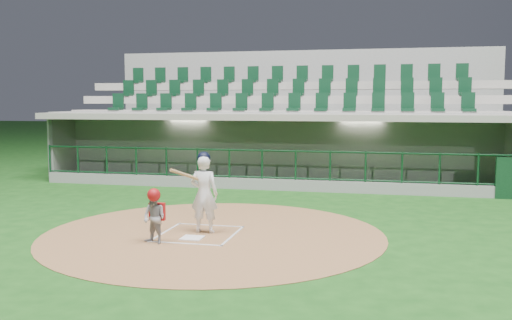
{
  "coord_description": "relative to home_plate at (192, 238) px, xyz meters",
  "views": [
    {
      "loc": [
        3.82,
        -11.5,
        2.8
      ],
      "look_at": [
        0.58,
        2.6,
        1.3
      ],
      "focal_mm": 40.0,
      "sensor_mm": 36.0,
      "label": 1
    }
  ],
  "objects": [
    {
      "name": "ground",
      "position": [
        0.0,
        0.7,
        -0.02
      ],
      "size": [
        120.0,
        120.0,
        0.0
      ],
      "primitive_type": "plane",
      "color": "#154413",
      "rests_on": "ground"
    },
    {
      "name": "dirt_circle",
      "position": [
        0.3,
        0.5,
        -0.02
      ],
      "size": [
        7.2,
        7.2,
        0.01
      ],
      "primitive_type": "cylinder",
      "color": "brown",
      "rests_on": "ground"
    },
    {
      "name": "home_plate",
      "position": [
        0.0,
        0.0,
        0.0
      ],
      "size": [
        0.43,
        0.43,
        0.02
      ],
      "primitive_type": "cube",
      "color": "white",
      "rests_on": "dirt_circle"
    },
    {
      "name": "batter_box_chalk",
      "position": [
        0.0,
        0.4,
        -0.0
      ],
      "size": [
        1.55,
        1.8,
        0.01
      ],
      "color": "white",
      "rests_on": "ground"
    },
    {
      "name": "dugout_structure",
      "position": [
        0.08,
        8.51,
        0.95
      ],
      "size": [
        16.4,
        3.7,
        3.0
      ],
      "color": "gray",
      "rests_on": "ground"
    },
    {
      "name": "seating_deck",
      "position": [
        0.0,
        11.61,
        1.4
      ],
      "size": [
        17.0,
        6.72,
        5.15
      ],
      "color": "gray",
      "rests_on": "ground"
    },
    {
      "name": "batter",
      "position": [
        0.07,
        0.57,
        0.86
      ],
      "size": [
        0.84,
        0.84,
        1.73
      ],
      "color": "white",
      "rests_on": "dirt_circle"
    },
    {
      "name": "catcher",
      "position": [
        -0.59,
        -0.54,
        0.54
      ],
      "size": [
        0.59,
        0.52,
        1.09
      ],
      "color": "#94959A",
      "rests_on": "dirt_circle"
    }
  ]
}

